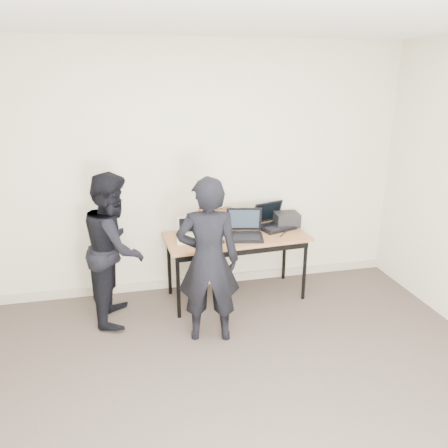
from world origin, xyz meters
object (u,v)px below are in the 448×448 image
object	(u,v)px
laptop_center	(244,231)
equipment_box	(287,219)
laptop_right	(273,222)
laptop_beige	(191,236)
person_observer	(115,248)
person_typist	(208,261)
leather_satchel	(216,219)
desk	(237,241)

from	to	relation	value
laptop_center	equipment_box	distance (m)	0.60
laptop_right	laptop_beige	bearing A→B (deg)	172.81
laptop_center	person_observer	size ratio (longest dim) A/B	0.30
person_typist	leather_satchel	bearing A→B (deg)	-95.43
laptop_right	leather_satchel	size ratio (longest dim) A/B	1.24
laptop_center	leather_satchel	world-z (taller)	laptop_center
leather_satchel	equipment_box	world-z (taller)	leather_satchel
desk	laptop_center	bearing A→B (deg)	-28.67
desk	laptop_right	distance (m)	0.51
laptop_right	leather_satchel	distance (m)	0.65
laptop_center	laptop_right	world-z (taller)	laptop_center
person_typist	laptop_right	bearing A→B (deg)	-125.44
laptop_beige	person_typist	world-z (taller)	person_typist
laptop_beige	equipment_box	distance (m)	1.14
equipment_box	laptop_right	bearing A→B (deg)	-177.29
leather_satchel	person_observer	world-z (taller)	person_observer
laptop_beige	person_observer	xyz separation A→B (m)	(-0.76, -0.12, -0.02)
laptop_beige	leather_satchel	xyz separation A→B (m)	(0.31, 0.23, 0.08)
desk	laptop_right	world-z (taller)	laptop_right
laptop_center	laptop_right	size ratio (longest dim) A/B	0.95
laptop_center	person_typist	bearing A→B (deg)	-115.59
laptop_right	leather_satchel	world-z (taller)	laptop_right
leather_satchel	equipment_box	xyz separation A→B (m)	(0.81, -0.04, -0.05)
laptop_center	equipment_box	size ratio (longest dim) A/B	1.68
laptop_right	person_typist	xyz separation A→B (m)	(-0.90, -0.88, -0.01)
laptop_right	equipment_box	distance (m)	0.17
desk	person_typist	size ratio (longest dim) A/B	1.00
laptop_center	person_observer	bearing A→B (deg)	-163.94
desk	laptop_center	distance (m)	0.15
person_observer	laptop_center	bearing A→B (deg)	-79.47
desk	leather_satchel	size ratio (longest dim) A/B	4.10
leather_satchel	laptop_beige	bearing A→B (deg)	-137.81
laptop_center	laptop_right	xyz separation A→B (m)	(0.39, 0.22, -0.00)
person_observer	leather_satchel	bearing A→B (deg)	-65.18
person_observer	equipment_box	bearing A→B (deg)	-73.85
person_typist	desk	bearing A→B (deg)	-111.97
desk	leather_satchel	world-z (taller)	leather_satchel
laptop_right	person_observer	size ratio (longest dim) A/B	0.31
laptop_center	laptop_beige	bearing A→B (deg)	-171.06
laptop_right	equipment_box	world-z (taller)	laptop_right
laptop_beige	leather_satchel	size ratio (longest dim) A/B	0.83
laptop_right	person_observer	xyz separation A→B (m)	(-1.72, -0.31, -0.04)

